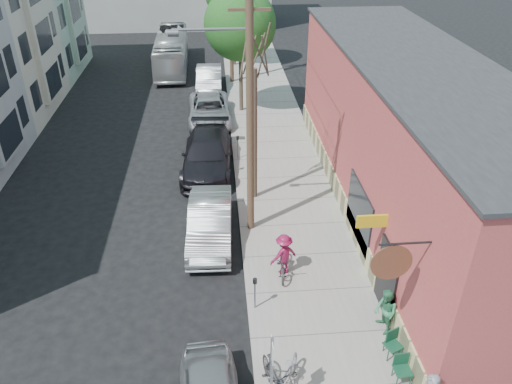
{
  "coord_description": "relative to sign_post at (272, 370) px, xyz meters",
  "views": [
    {
      "loc": [
        1.28,
        -12.83,
        12.06
      ],
      "look_at": [
        2.71,
        4.5,
        1.5
      ],
      "focal_mm": 35.0,
      "sensor_mm": 36.0,
      "label": 1
    }
  ],
  "objects": [
    {
      "name": "parking_meter_near",
      "position": [
        -0.1,
        3.91,
        -0.85
      ],
      "size": [
        0.14,
        0.14,
        1.24
      ],
      "color": "slate",
      "rests_on": "sidewalk"
    },
    {
      "name": "tree_bare",
      "position": [
        0.45,
        10.96,
        1.27
      ],
      "size": [
        0.24,
        0.24,
        5.91
      ],
      "color": "#44392C",
      "rests_on": "sidewalk"
    },
    {
      "name": "cyclist",
      "position": [
        1.06,
        5.6,
        -0.86
      ],
      "size": [
        1.21,
        1.0,
        1.63
      ],
      "primitive_type": "imported",
      "rotation": [
        0.0,
        0.0,
        3.58
      ],
      "color": "maroon",
      "rests_on": "sidewalk"
    },
    {
      "name": "tree_leafy_mid",
      "position": [
        0.45,
        21.38,
        3.56
      ],
      "size": [
        4.2,
        4.2,
        7.35
      ],
      "color": "#44392C",
      "rests_on": "sidewalk"
    },
    {
      "name": "cyclist_bike",
      "position": [
        1.06,
        5.6,
        -1.2
      ],
      "size": [
        0.89,
        1.9,
        0.96
      ],
      "primitive_type": "imported",
      "rotation": [
        0.0,
        0.0,
        -0.14
      ],
      "color": "#232225",
      "rests_on": "sidewalk"
    },
    {
      "name": "ground",
      "position": [
        -2.35,
        4.58,
        -1.83
      ],
      "size": [
        120.0,
        120.0,
        0.0
      ],
      "primitive_type": "plane",
      "color": "black"
    },
    {
      "name": "sign_post",
      "position": [
        0.0,
        0.0,
        0.0
      ],
      "size": [
        0.07,
        0.45,
        2.8
      ],
      "color": "slate",
      "rests_on": "sidewalk"
    },
    {
      "name": "car_4",
      "position": [
        -1.55,
        25.6,
        -1.03
      ],
      "size": [
        1.78,
        4.9,
        1.61
      ],
      "primitive_type": "imported",
      "rotation": [
        0.0,
        0.0,
        -0.02
      ],
      "color": "#969A9C",
      "rests_on": "ground"
    },
    {
      "name": "parked_bike_a",
      "position": [
        0.13,
        0.62,
        -1.13
      ],
      "size": [
        0.9,
        1.91,
        1.11
      ],
      "primitive_type": "imported",
      "rotation": [
        0.0,
        0.0,
        0.22
      ],
      "color": "black",
      "rests_on": "sidewalk"
    },
    {
      "name": "car_2",
      "position": [
        -1.65,
        13.92,
        -0.98
      ],
      "size": [
        2.74,
        6.03,
        1.71
      ],
      "primitive_type": "imported",
      "rotation": [
        0.0,
        0.0,
        -0.06
      ],
      "color": "black",
      "rests_on": "ground"
    },
    {
      "name": "cafe_building",
      "position": [
        6.64,
        9.57,
        1.47
      ],
      "size": [
        6.6,
        20.2,
        6.61
      ],
      "color": "#AF4141",
      "rests_on": "ground"
    },
    {
      "name": "sidewalk",
      "position": [
        1.9,
        15.58,
        -1.76
      ],
      "size": [
        4.5,
        58.0,
        0.15
      ],
      "primitive_type": "cube",
      "color": "gray",
      "rests_on": "ground"
    },
    {
      "name": "bus",
      "position": [
        -4.43,
        30.91,
        -0.49
      ],
      "size": [
        2.42,
        9.68,
        2.69
      ],
      "primitive_type": "imported",
      "rotation": [
        0.0,
        0.0,
        0.02
      ],
      "color": "silver",
      "rests_on": "ground"
    },
    {
      "name": "patron_green",
      "position": [
        3.83,
        2.59,
        -0.88
      ],
      "size": [
        0.7,
        0.85,
        1.6
      ],
      "primitive_type": "imported",
      "rotation": [
        0.0,
        0.0,
        -1.45
      ],
      "color": "#348256",
      "rests_on": "sidewalk"
    },
    {
      "name": "utility_pole_near",
      "position": [
        0.04,
        8.54,
        3.58
      ],
      "size": [
        3.57,
        0.28,
        10.0
      ],
      "color": "#503A28",
      "rests_on": "sidewalk"
    },
    {
      "name": "parking_meter_far",
      "position": [
        -0.1,
        14.76,
        -0.85
      ],
      "size": [
        0.14,
        0.14,
        1.24
      ],
      "color": "slate",
      "rests_on": "sidewalk"
    },
    {
      "name": "patio_chair_a",
      "position": [
        3.79,
        1.57,
        -1.24
      ],
      "size": [
        0.66,
        0.66,
        0.88
      ],
      "primitive_type": null,
      "rotation": [
        0.0,
        0.0,
        0.4
      ],
      "color": "#11402B",
      "rests_on": "sidewalk"
    },
    {
      "name": "utility_pole_far",
      "position": [
        0.1,
        26.96,
        3.51
      ],
      "size": [
        1.8,
        0.28,
        10.0
      ],
      "color": "#503A28",
      "rests_on": "sidewalk"
    },
    {
      "name": "car_1",
      "position": [
        -1.55,
        8.07,
        -1.04
      ],
      "size": [
        1.85,
        4.86,
        1.58
      ],
      "primitive_type": "imported",
      "rotation": [
        0.0,
        0.0,
        -0.04
      ],
      "color": "#9EA3A6",
      "rests_on": "ground"
    },
    {
      "name": "car_3",
      "position": [
        -1.55,
        20.01,
        -1.1
      ],
      "size": [
        2.55,
        5.35,
        1.47
      ],
      "primitive_type": "imported",
      "rotation": [
        0.0,
        0.0,
        0.02
      ],
      "color": "#ABADB3",
      "rests_on": "ground"
    },
    {
      "name": "parked_bike_b",
      "position": [
        0.49,
        0.62,
        -1.15
      ],
      "size": [
        1.5,
        2.12,
        1.06
      ],
      "primitive_type": "imported",
      "rotation": [
        0.0,
        0.0,
        -0.45
      ],
      "color": "gray",
      "rests_on": "sidewalk"
    },
    {
      "name": "patio_chair_b",
      "position": [
        3.77,
        0.68,
        -1.24
      ],
      "size": [
        0.53,
        0.53,
        0.88
      ],
      "primitive_type": null,
      "rotation": [
        0.0,
        0.0,
        0.06
      ],
      "color": "#11402B",
      "rests_on": "sidewalk"
    }
  ]
}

